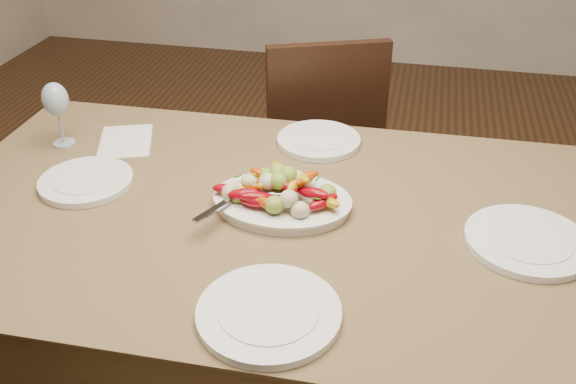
{
  "coord_description": "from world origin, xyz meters",
  "views": [
    {
      "loc": [
        0.42,
        -1.46,
        1.65
      ],
      "look_at": [
        0.14,
        -0.17,
        0.82
      ],
      "focal_mm": 40.0,
      "sensor_mm": 36.0,
      "label": 1
    }
  ],
  "objects_px": {
    "plate_far": "(319,141)",
    "plate_near": "(269,313)",
    "plate_left": "(86,182)",
    "plate_right": "(527,241)",
    "dining_table": "(288,325)",
    "chair_far": "(315,145)",
    "wine_glass": "(58,112)",
    "serving_platter": "(282,203)"
  },
  "relations": [
    {
      "from": "plate_near",
      "to": "plate_right",
      "type": "bearing_deg",
      "value": 34.58
    },
    {
      "from": "plate_left",
      "to": "plate_right",
      "type": "bearing_deg",
      "value": -1.33
    },
    {
      "from": "chair_far",
      "to": "serving_platter",
      "type": "height_order",
      "value": "chair_far"
    },
    {
      "from": "plate_far",
      "to": "dining_table",
      "type": "bearing_deg",
      "value": -91.31
    },
    {
      "from": "plate_left",
      "to": "plate_right",
      "type": "xyz_separation_m",
      "value": [
        1.12,
        -0.03,
        0.0
      ]
    },
    {
      "from": "plate_far",
      "to": "wine_glass",
      "type": "height_order",
      "value": "wine_glass"
    },
    {
      "from": "dining_table",
      "to": "plate_left",
      "type": "xyz_separation_m",
      "value": [
        -0.55,
        0.02,
        0.39
      ]
    },
    {
      "from": "wine_glass",
      "to": "serving_platter",
      "type": "bearing_deg",
      "value": -15.41
    },
    {
      "from": "serving_platter",
      "to": "plate_far",
      "type": "xyz_separation_m",
      "value": [
        0.03,
        0.36,
        -0.0
      ]
    },
    {
      "from": "chair_far",
      "to": "plate_right",
      "type": "bearing_deg",
      "value": 104.02
    },
    {
      "from": "plate_near",
      "to": "wine_glass",
      "type": "height_order",
      "value": "wine_glass"
    },
    {
      "from": "plate_right",
      "to": "plate_near",
      "type": "bearing_deg",
      "value": -145.42
    },
    {
      "from": "dining_table",
      "to": "plate_near",
      "type": "height_order",
      "value": "plate_near"
    },
    {
      "from": "plate_right",
      "to": "plate_far",
      "type": "xyz_separation_m",
      "value": [
        -0.56,
        0.39,
        0.0
      ]
    },
    {
      "from": "dining_table",
      "to": "plate_left",
      "type": "bearing_deg",
      "value": 178.17
    },
    {
      "from": "serving_platter",
      "to": "wine_glass",
      "type": "height_order",
      "value": "wine_glass"
    },
    {
      "from": "serving_platter",
      "to": "plate_right",
      "type": "xyz_separation_m",
      "value": [
        0.59,
        -0.03,
        -0.0
      ]
    },
    {
      "from": "plate_left",
      "to": "plate_far",
      "type": "bearing_deg",
      "value": 33.02
    },
    {
      "from": "plate_far",
      "to": "plate_near",
      "type": "bearing_deg",
      "value": -87.43
    },
    {
      "from": "plate_left",
      "to": "plate_near",
      "type": "bearing_deg",
      "value": -33.02
    },
    {
      "from": "plate_left",
      "to": "plate_near",
      "type": "height_order",
      "value": "same"
    },
    {
      "from": "plate_left",
      "to": "plate_far",
      "type": "xyz_separation_m",
      "value": [
        0.56,
        0.37,
        0.0
      ]
    },
    {
      "from": "serving_platter",
      "to": "plate_right",
      "type": "relative_size",
      "value": 1.18
    },
    {
      "from": "chair_far",
      "to": "dining_table",
      "type": "bearing_deg",
      "value": 73.83
    },
    {
      "from": "chair_far",
      "to": "wine_glass",
      "type": "relative_size",
      "value": 4.64
    },
    {
      "from": "chair_far",
      "to": "plate_right",
      "type": "relative_size",
      "value": 3.33
    },
    {
      "from": "serving_platter",
      "to": "plate_left",
      "type": "distance_m",
      "value": 0.53
    },
    {
      "from": "dining_table",
      "to": "serving_platter",
      "type": "height_order",
      "value": "serving_platter"
    },
    {
      "from": "plate_right",
      "to": "plate_far",
      "type": "height_order",
      "value": "same"
    },
    {
      "from": "wine_glass",
      "to": "chair_far",
      "type": "bearing_deg",
      "value": 46.83
    },
    {
      "from": "plate_left",
      "to": "dining_table",
      "type": "bearing_deg",
      "value": -1.83
    },
    {
      "from": "plate_far",
      "to": "plate_left",
      "type": "bearing_deg",
      "value": -146.98
    },
    {
      "from": "serving_platter",
      "to": "plate_near",
      "type": "distance_m",
      "value": 0.4
    },
    {
      "from": "chair_far",
      "to": "wine_glass",
      "type": "height_order",
      "value": "wine_glass"
    },
    {
      "from": "serving_platter",
      "to": "wine_glass",
      "type": "bearing_deg",
      "value": 164.59
    },
    {
      "from": "wine_glass",
      "to": "plate_right",
      "type": "bearing_deg",
      "value": -9.88
    },
    {
      "from": "plate_right",
      "to": "plate_near",
      "type": "xyz_separation_m",
      "value": [
        -0.53,
        -0.36,
        0.0
      ]
    },
    {
      "from": "plate_left",
      "to": "plate_right",
      "type": "distance_m",
      "value": 1.12
    },
    {
      "from": "chair_far",
      "to": "plate_far",
      "type": "xyz_separation_m",
      "value": [
        0.1,
        -0.52,
        0.29
      ]
    },
    {
      "from": "chair_far",
      "to": "plate_far",
      "type": "bearing_deg",
      "value": 78.97
    },
    {
      "from": "dining_table",
      "to": "wine_glass",
      "type": "bearing_deg",
      "value": 163.39
    },
    {
      "from": "plate_far",
      "to": "chair_far",
      "type": "bearing_deg",
      "value": 100.87
    }
  ]
}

